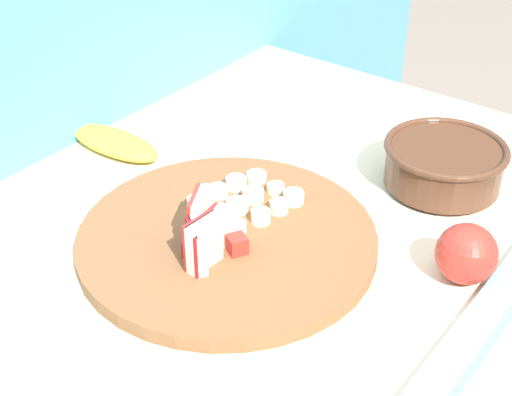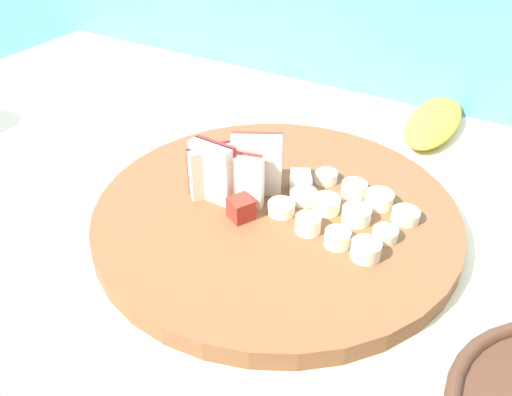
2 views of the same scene
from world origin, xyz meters
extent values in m
cube|color=#7A9EAD|center=(0.00, -0.31, 0.89)|extent=(1.18, 0.04, 0.04)
cube|color=#4C8EB2|center=(0.00, 0.35, 0.69)|extent=(2.40, 0.04, 1.38)
cylinder|color=brown|center=(0.04, -0.01, 0.90)|extent=(0.36, 0.36, 0.02)
cube|color=#A32323|center=(-0.02, -0.02, 0.94)|extent=(0.05, 0.01, 0.06)
cube|color=beige|center=(-0.02, -0.03, 0.94)|extent=(0.05, 0.02, 0.06)
cube|color=#A32323|center=(0.00, -0.02, 0.94)|extent=(0.05, 0.02, 0.05)
cube|color=#EFE5CC|center=(0.01, -0.03, 0.94)|extent=(0.05, 0.02, 0.05)
cube|color=#B22D23|center=(0.01, 0.01, 0.95)|extent=(0.05, 0.03, 0.07)
cube|color=white|center=(0.01, 0.00, 0.95)|extent=(0.05, 0.03, 0.07)
cube|color=maroon|center=(-0.03, -0.02, 0.94)|extent=(0.03, 0.04, 0.05)
cube|color=#EFE5CC|center=(-0.03, -0.03, 0.94)|extent=(0.04, 0.04, 0.05)
cube|color=#A32323|center=(-0.02, -0.01, 0.92)|extent=(0.03, 0.03, 0.02)
cube|color=white|center=(0.01, 0.01, 0.92)|extent=(0.02, 0.02, 0.01)
cube|color=white|center=(0.05, 0.03, 0.92)|extent=(0.02, 0.02, 0.01)
cube|color=white|center=(0.05, 0.03, 0.92)|extent=(0.03, 0.03, 0.02)
cube|color=maroon|center=(0.00, 0.00, 0.92)|extent=(0.02, 0.02, 0.02)
cube|color=#EFE5CC|center=(0.00, -0.01, 0.92)|extent=(0.02, 0.02, 0.02)
cube|color=#B22D23|center=(0.02, -0.04, 0.92)|extent=(0.03, 0.03, 0.02)
cylinder|color=white|center=(0.05, -0.02, 0.92)|extent=(0.03, 0.03, 0.01)
cylinder|color=white|center=(0.08, -0.03, 0.92)|extent=(0.02, 0.02, 0.02)
cylinder|color=beige|center=(0.12, -0.04, 0.92)|extent=(0.02, 0.02, 0.01)
cylinder|color=beige|center=(0.14, -0.04, 0.92)|extent=(0.03, 0.03, 0.02)
cylinder|color=#F4EAC6|center=(0.06, 0.01, 0.92)|extent=(0.03, 0.03, 0.01)
cylinder|color=beige|center=(0.09, 0.01, 0.92)|extent=(0.03, 0.03, 0.01)
cylinder|color=white|center=(0.12, 0.01, 0.92)|extent=(0.03, 0.03, 0.01)
cylinder|color=beige|center=(0.15, -0.01, 0.92)|extent=(0.02, 0.02, 0.01)
cylinder|color=#F4EAC6|center=(0.06, 0.06, 0.92)|extent=(0.02, 0.02, 0.01)
cylinder|color=white|center=(0.10, 0.05, 0.92)|extent=(0.03, 0.03, 0.01)
cylinder|color=#F4EAC6|center=(0.13, 0.04, 0.92)|extent=(0.03, 0.03, 0.01)
cylinder|color=white|center=(0.16, 0.03, 0.92)|extent=(0.03, 0.03, 0.01)
cylinder|color=#4C2D1E|center=(0.32, -0.16, 0.90)|extent=(0.09, 0.09, 0.01)
cylinder|color=#4C2D1E|center=(0.32, -0.16, 0.93)|extent=(0.16, 0.16, 0.05)
torus|color=#4C2D1E|center=(0.32, -0.16, 0.96)|extent=(0.17, 0.17, 0.01)
ellipsoid|color=gold|center=(0.12, 0.27, 0.91)|extent=(0.07, 0.17, 0.03)
sphere|color=#B22D23|center=(0.16, -0.27, 0.93)|extent=(0.07, 0.07, 0.07)
camera|label=1|loc=(-0.51, -0.48, 1.44)|focal=52.11mm
camera|label=2|loc=(0.24, -0.40, 1.23)|focal=37.74mm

